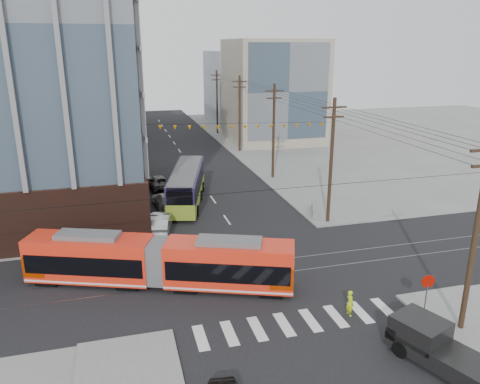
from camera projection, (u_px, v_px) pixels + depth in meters
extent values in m
plane|color=slate|center=(280.00, 296.00, 29.42)|extent=(160.00, 160.00, 0.00)
cube|color=#8C99A5|center=(57.00, 88.00, 70.31)|extent=(18.00, 16.00, 18.00)
cube|color=gray|center=(273.00, 91.00, 75.19)|extent=(14.00, 14.00, 16.00)
cube|color=gray|center=(83.00, 73.00, 89.17)|extent=(16.00, 18.00, 20.00)
cube|color=#8C99A5|center=(250.00, 87.00, 94.40)|extent=(16.00, 16.00, 14.00)
cylinder|color=black|center=(475.00, 238.00, 24.37)|extent=(0.30, 0.30, 11.00)
cylinder|color=black|center=(217.00, 103.00, 81.43)|extent=(0.30, 0.30, 11.00)
imported|color=#ABADAF|center=(160.00, 222.00, 39.49)|extent=(2.71, 5.17, 1.62)
imported|color=silver|center=(166.00, 200.00, 45.38)|extent=(2.61, 5.21, 1.45)
imported|color=#505050|center=(158.00, 182.00, 51.65)|extent=(3.06, 5.19, 1.35)
imported|color=#B9DB14|center=(350.00, 303.00, 27.17)|extent=(0.43, 0.61, 1.59)
cube|color=gray|center=(315.00, 211.00, 43.61)|extent=(2.12, 3.61, 0.72)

